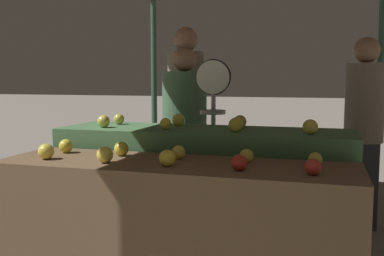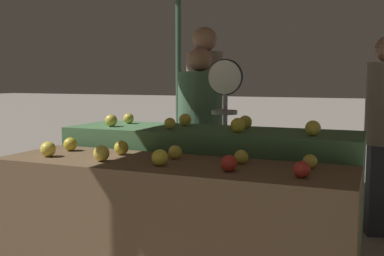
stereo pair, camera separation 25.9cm
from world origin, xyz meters
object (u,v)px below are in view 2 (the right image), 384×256
Objects in this scene: produce_scale at (225,111)px; wooden_crate_side at (2,238)px; person_customer_left at (205,105)px; person_vendor_at_scale at (200,126)px.

wooden_crate_side is at bearing -139.30° from produce_scale.
person_customer_left reaches higher than wooden_crate_side.
produce_scale is 0.95m from person_customer_left.
produce_scale is 3.08× the size of wooden_crate_side.
person_customer_left reaches higher than person_vendor_at_scale.
person_vendor_at_scale is 0.87× the size of person_customer_left.
produce_scale reaches higher than wooden_crate_side.
wooden_crate_side is at bearing 78.37° from person_customer_left.
person_vendor_at_scale is at bearing 133.91° from produce_scale.
wooden_crate_side is (-0.76, -1.89, -0.82)m from person_customer_left.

